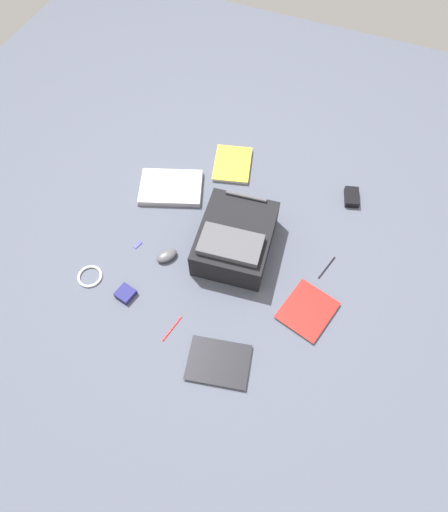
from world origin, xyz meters
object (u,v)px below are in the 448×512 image
(laptop, at_px, (171,187))
(backpack, at_px, (235,239))
(cable_coil, at_px, (90,276))
(pen_blue, at_px, (172,328))
(computer_mouse, at_px, (167,256))
(power_brick, at_px, (352,197))
(pen_black, at_px, (327,267))
(usb_stick, at_px, (138,245))
(book_blue, at_px, (307,310))
(book_red, at_px, (232,164))
(book_manual, at_px, (219,362))
(earbud_pouch, at_px, (126,294))

(laptop, bearing_deg, backpack, -25.26)
(cable_coil, bearing_deg, pen_blue, -10.42)
(computer_mouse, height_order, power_brick, same)
(pen_black, bearing_deg, usb_stick, -165.74)
(backpack, distance_m, book_blue, 0.47)
(backpack, bearing_deg, usb_stick, -159.79)
(book_red, relative_size, cable_coil, 2.53)
(computer_mouse, bearing_deg, book_red, -60.26)
(power_brick, bearing_deg, book_manual, -106.23)
(book_red, relative_size, book_blue, 1.04)
(cable_coil, distance_m, pen_blue, 0.48)
(backpack, height_order, cable_coil, backpack)
(backpack, distance_m, cable_coil, 0.71)
(book_blue, relative_size, pen_blue, 2.08)
(backpack, relative_size, earbud_pouch, 5.99)
(book_manual, distance_m, cable_coil, 0.73)
(cable_coil, height_order, pen_black, cable_coil)
(computer_mouse, height_order, usb_stick, computer_mouse)
(cable_coil, distance_m, pen_black, 1.12)
(backpack, xyz_separation_m, book_manual, (0.14, -0.56, -0.08))
(pen_blue, bearing_deg, book_manual, -14.36)
(cable_coil, bearing_deg, book_manual, -11.80)
(book_blue, xyz_separation_m, pen_black, (0.02, 0.25, -0.00))
(book_blue, bearing_deg, usb_stick, 178.55)
(backpack, relative_size, computer_mouse, 4.38)
(laptop, distance_m, pen_blue, 0.78)
(book_red, relative_size, earbud_pouch, 3.90)
(cable_coil, bearing_deg, usb_stick, 62.70)
(power_brick, height_order, usb_stick, power_brick)
(backpack, relative_size, power_brick, 3.91)
(book_red, distance_m, book_manual, 1.10)
(laptop, relative_size, cable_coil, 3.32)
(earbud_pouch, xyz_separation_m, usb_stick, (-0.08, 0.26, -0.01))
(backpack, bearing_deg, pen_blue, -101.88)
(cable_coil, xyz_separation_m, pen_black, (1.02, 0.47, -0.00))
(backpack, xyz_separation_m, power_brick, (0.46, 0.51, -0.07))
(book_blue, distance_m, earbud_pouch, 0.83)
(cable_coil, relative_size, earbud_pouch, 1.54)
(laptop, bearing_deg, earbud_pouch, -83.15)
(pen_black, bearing_deg, pen_blue, -134.77)
(book_red, height_order, power_brick, power_brick)
(backpack, height_order, usb_stick, backpack)
(laptop, relative_size, computer_mouse, 3.75)
(cable_coil, xyz_separation_m, power_brick, (1.03, 0.92, 0.01))
(computer_mouse, relative_size, earbud_pouch, 1.37)
(laptop, distance_m, book_manual, 0.97)
(power_brick, bearing_deg, earbud_pouch, -131.49)
(earbud_pouch, bearing_deg, book_manual, -14.33)
(laptop, bearing_deg, book_red, 49.06)
(book_blue, xyz_separation_m, power_brick, (0.03, 0.70, 0.01))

